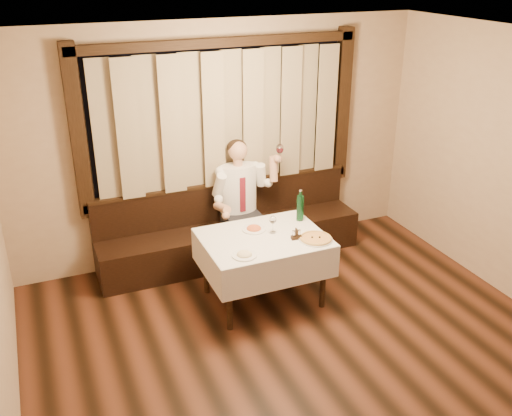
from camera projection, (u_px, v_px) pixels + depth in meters
name	position (u px, v px, depth m)	size (l,w,h in m)	color
room	(297.00, 196.00, 4.97)	(5.01, 6.01, 2.81)	black
banquette	(230.00, 234.00, 6.93)	(3.20, 0.61, 0.94)	black
dining_table	(263.00, 246.00, 5.93)	(1.27, 0.97, 0.76)	black
pizza	(316.00, 238.00, 5.82)	(0.35, 0.35, 0.04)	white
pasta_red	(254.00, 227.00, 6.02)	(0.25, 0.25, 0.09)	white
pasta_cream	(244.00, 253.00, 5.50)	(0.24, 0.24, 0.08)	white
green_bottle	(300.00, 207.00, 6.20)	(0.08, 0.08, 0.36)	#104C22
table_wine_glass	(273.00, 220.00, 5.91)	(0.07, 0.07, 0.20)	white
cruet_caddy	(296.00, 235.00, 5.83)	(0.11, 0.07, 0.12)	black
seated_man	(241.00, 194.00, 6.68)	(0.84, 0.62, 1.49)	black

